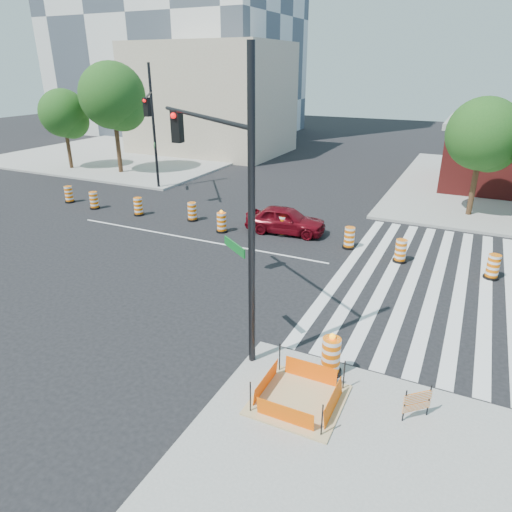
# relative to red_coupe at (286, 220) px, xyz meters

# --- Properties ---
(ground) EXTENTS (120.00, 120.00, 0.00)m
(ground) POSITION_rel_red_coupe_xyz_m (-3.77, -2.86, -0.69)
(ground) COLOR black
(ground) RESTS_ON ground
(sidewalk_nw) EXTENTS (22.00, 22.00, 0.15)m
(sidewalk_nw) POSITION_rel_red_coupe_xyz_m (-21.77, 15.14, -0.62)
(sidewalk_nw) COLOR gray
(sidewalk_nw) RESTS_ON ground
(crosswalk_east) EXTENTS (6.75, 13.50, 0.01)m
(crosswalk_east) POSITION_rel_red_coupe_xyz_m (7.18, -2.86, -0.69)
(crosswalk_east) COLOR silver
(crosswalk_east) RESTS_ON ground
(lane_centerline) EXTENTS (14.00, 0.12, 0.01)m
(lane_centerline) POSITION_rel_red_coupe_xyz_m (-3.77, -2.86, -0.69)
(lane_centerline) COLOR silver
(lane_centerline) RESTS_ON ground
(excavation_pit) EXTENTS (2.20, 2.20, 0.90)m
(excavation_pit) POSITION_rel_red_coupe_xyz_m (5.23, -11.86, -0.47)
(excavation_pit) COLOR tan
(excavation_pit) RESTS_ON ground
(beige_midrise) EXTENTS (14.00, 10.00, 10.00)m
(beige_midrise) POSITION_rel_red_coupe_xyz_m (-15.77, 19.14, 4.31)
(beige_midrise) COLOR tan
(beige_midrise) RESTS_ON ground
(red_coupe) EXTENTS (4.22, 2.04, 1.39)m
(red_coupe) POSITION_rel_red_coupe_xyz_m (0.00, 0.00, 0.00)
(red_coupe) COLOR #600811
(red_coupe) RESTS_ON ground
(signal_pole_se) EXTENTS (5.20, 3.82, 8.35)m
(signal_pole_se) POSITION_rel_red_coupe_xyz_m (2.00, -9.77, 4.42)
(signal_pole_se) COLOR black
(signal_pole_se) RESTS_ON ground
(signal_pole_nw) EXTENTS (3.59, 5.05, 8.01)m
(signal_pole_nw) POSITION_rel_red_coupe_xyz_m (-10.52, 3.22, 4.22)
(signal_pole_nw) COLOR black
(signal_pole_nw) RESTS_ON ground
(pit_drum) EXTENTS (0.64, 0.64, 1.26)m
(pit_drum) POSITION_rel_red_coupe_xyz_m (5.61, -10.42, -0.02)
(pit_drum) COLOR black
(pit_drum) RESTS_ON ground
(barricade) EXTENTS (0.58, 0.53, 0.89)m
(barricade) POSITION_rel_red_coupe_xyz_m (7.97, -11.21, -0.06)
(barricade) COLOR orange
(barricade) RESTS_ON ground
(tree_north_a) EXTENTS (3.74, 3.74, 6.35)m
(tree_north_a) POSITION_rel_red_coupe_xyz_m (-21.82, 6.66, 3.57)
(tree_north_a) COLOR #382314
(tree_north_a) RESTS_ON ground
(tree_north_b) EXTENTS (4.91, 4.91, 8.35)m
(tree_north_b) POSITION_rel_red_coupe_xyz_m (-17.07, 7.23, 4.91)
(tree_north_b) COLOR #382314
(tree_north_b) RESTS_ON ground
(tree_north_c) EXTENTS (3.85, 3.85, 6.54)m
(tree_north_c) POSITION_rel_red_coupe_xyz_m (8.40, 7.09, 3.70)
(tree_north_c) COLOR #382314
(tree_north_c) RESTS_ON ground
(median_drum_0) EXTENTS (0.60, 0.60, 1.02)m
(median_drum_0) POSITION_rel_red_coupe_xyz_m (-14.40, -0.67, -0.21)
(median_drum_0) COLOR black
(median_drum_0) RESTS_ON ground
(median_drum_1) EXTENTS (0.60, 0.60, 1.02)m
(median_drum_1) POSITION_rel_red_coupe_xyz_m (-11.98, -1.02, -0.21)
(median_drum_1) COLOR black
(median_drum_1) RESTS_ON ground
(median_drum_2) EXTENTS (0.60, 0.60, 1.02)m
(median_drum_2) POSITION_rel_red_coupe_xyz_m (-8.75, -0.90, -0.21)
(median_drum_2) COLOR black
(median_drum_2) RESTS_ON ground
(median_drum_3) EXTENTS (0.60, 0.60, 1.02)m
(median_drum_3) POSITION_rel_red_coupe_xyz_m (-5.42, -0.39, -0.21)
(median_drum_3) COLOR black
(median_drum_3) RESTS_ON ground
(median_drum_4) EXTENTS (0.60, 0.60, 1.18)m
(median_drum_4) POSITION_rel_red_coupe_xyz_m (-3.02, -1.31, -0.20)
(median_drum_4) COLOR black
(median_drum_4) RESTS_ON ground
(median_drum_5) EXTENTS (0.60, 0.60, 1.02)m
(median_drum_5) POSITION_rel_red_coupe_xyz_m (0.03, -0.41, -0.21)
(median_drum_5) COLOR black
(median_drum_5) RESTS_ON ground
(median_drum_6) EXTENTS (0.60, 0.60, 1.02)m
(median_drum_6) POSITION_rel_red_coupe_xyz_m (3.51, -0.67, -0.21)
(median_drum_6) COLOR black
(median_drum_6) RESTS_ON ground
(median_drum_7) EXTENTS (0.60, 0.60, 1.02)m
(median_drum_7) POSITION_rel_red_coupe_xyz_m (5.95, -1.31, -0.21)
(median_drum_7) COLOR black
(median_drum_7) RESTS_ON ground
(median_drum_8) EXTENTS (0.60, 0.60, 1.02)m
(median_drum_8) POSITION_rel_red_coupe_xyz_m (9.59, -1.43, -0.21)
(median_drum_8) COLOR black
(median_drum_8) RESTS_ON ground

